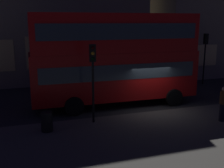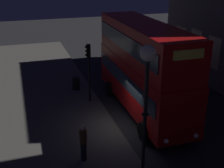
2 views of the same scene
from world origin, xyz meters
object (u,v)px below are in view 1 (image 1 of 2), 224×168
traffic_light_near_kerb (93,67)px  traffic_light_far_side (205,48)px  litter_bin (47,122)px  double_decker_bus (115,55)px  pedestrian (223,104)px

traffic_light_near_kerb → traffic_light_far_side: bearing=38.3°
traffic_light_far_side → litter_bin: 15.31m
double_decker_bus → litter_bin: 6.20m
traffic_light_far_side → traffic_light_near_kerb: bearing=28.3°
double_decker_bus → pedestrian: bearing=-47.7°
pedestrian → litter_bin: size_ratio=1.97×
pedestrian → litter_bin: pedestrian is taller
traffic_light_near_kerb → pedestrian: bearing=-7.8°
traffic_light_near_kerb → litter_bin: (-2.38, -0.46, -2.41)m
double_decker_bus → litter_bin: bearing=-142.5°
traffic_light_near_kerb → traffic_light_far_side: 12.80m
traffic_light_far_side → litter_bin: size_ratio=4.52×
double_decker_bus → traffic_light_far_side: (8.98, 3.43, -0.14)m
traffic_light_near_kerb → pedestrian: (6.39, -1.88, -1.92)m
litter_bin → traffic_light_far_side: bearing=26.8°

